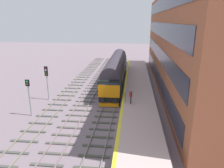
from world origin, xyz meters
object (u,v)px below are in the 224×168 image
signal_post_mid (29,93)px  diesel_locomotive (116,69)px  signal_post_far (47,78)px  waiting_passenger (131,95)px  platform_number_sign (125,93)px

signal_post_mid → diesel_locomotive: bearing=57.8°
diesel_locomotive → signal_post_far: diesel_locomotive is taller
waiting_passenger → platform_number_sign: bearing=57.6°
signal_post_far → signal_post_mid: bearing=-90.0°
signal_post_mid → waiting_passenger: 11.25m
signal_post_far → platform_number_sign: bearing=-13.0°
signal_post_far → waiting_passenger: size_ratio=2.79×
signal_post_mid → waiting_passenger: signal_post_mid is taller
signal_post_far → diesel_locomotive: bearing=44.8°
diesel_locomotive → signal_post_far: size_ratio=4.39×
diesel_locomotive → waiting_passenger: (2.66, -10.90, -0.50)m
diesel_locomotive → platform_number_sign: bearing=-79.3°
platform_number_sign → waiting_passenger: (0.65, -0.25, -0.16)m
diesel_locomotive → signal_post_mid: (-8.33, -13.21, 0.14)m
signal_post_mid → signal_post_far: (0.00, 4.93, 0.36)m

